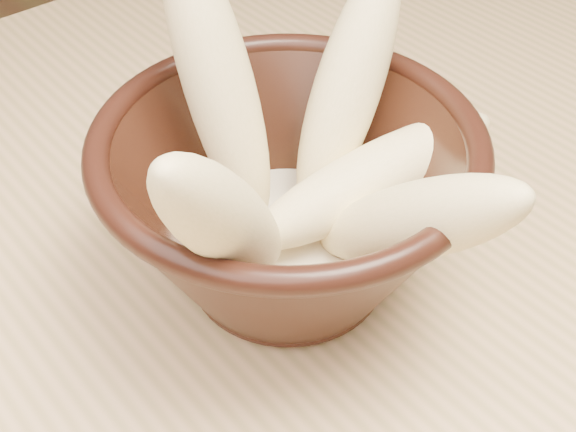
% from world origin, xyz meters
% --- Properties ---
extents(table, '(1.20, 0.80, 0.75)m').
position_xyz_m(table, '(0.00, 0.00, 0.67)').
color(table, tan).
rests_on(table, ground).
extents(bowl, '(0.23, 0.23, 0.13)m').
position_xyz_m(bowl, '(-0.02, -0.06, 0.82)').
color(bowl, black).
rests_on(bowl, table).
extents(milk_puddle, '(0.13, 0.13, 0.02)m').
position_xyz_m(milk_puddle, '(-0.02, -0.06, 0.79)').
color(milk_puddle, beige).
rests_on(milk_puddle, bowl).
extents(banana_upright, '(0.04, 0.11, 0.19)m').
position_xyz_m(banana_upright, '(-0.03, -0.00, 0.88)').
color(banana_upright, '#D9C680').
rests_on(banana_upright, bowl).
extents(banana_left, '(0.15, 0.11, 0.18)m').
position_xyz_m(banana_left, '(-0.09, -0.10, 0.87)').
color(banana_left, '#D9C680').
rests_on(banana_left, bowl).
extents(banana_right, '(0.13, 0.08, 0.16)m').
position_xyz_m(banana_right, '(0.04, -0.04, 0.87)').
color(banana_right, '#D9C680').
rests_on(banana_right, bowl).
extents(banana_across, '(0.19, 0.07, 0.06)m').
position_xyz_m(banana_across, '(0.03, -0.08, 0.83)').
color(banana_across, '#D9C680').
rests_on(banana_across, bowl).
extents(banana_front, '(0.06, 0.15, 0.14)m').
position_xyz_m(banana_front, '(0.00, -0.14, 0.85)').
color(banana_front, '#D9C680').
rests_on(banana_front, bowl).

